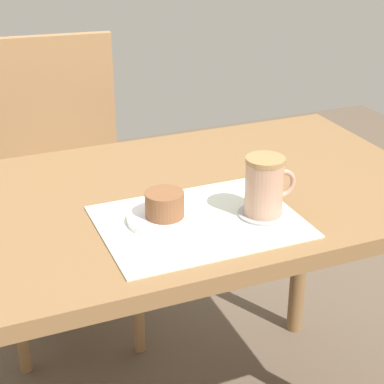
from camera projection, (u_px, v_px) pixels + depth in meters
name	position (u px, v px, depth m)	size (l,w,h in m)	color
dining_table	(174.00, 228.00, 1.45)	(1.18, 0.68, 0.73)	brown
wooden_chair	(63.00, 182.00, 2.01)	(0.47, 0.47, 0.93)	#997047
placemat	(200.00, 222.00, 1.28)	(0.40, 0.30, 0.00)	silver
pastry_plate	(165.00, 218.00, 1.28)	(0.15, 0.15, 0.01)	white
pastry	(165.00, 204.00, 1.27)	(0.08, 0.08, 0.05)	brown
coffee_coaster	(263.00, 214.00, 1.31)	(0.10, 0.10, 0.01)	#99999E
coffee_mug	(265.00, 186.00, 1.28)	(0.11, 0.08, 0.12)	tan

